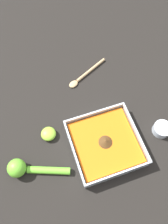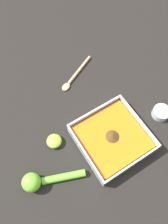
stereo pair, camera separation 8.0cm
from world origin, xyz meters
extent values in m
plane|color=black|center=(0.00, 0.00, 0.00)|extent=(4.00, 4.00, 0.00)
cube|color=silver|center=(-0.04, 0.04, 0.00)|extent=(0.23, 0.23, 0.01)
cube|color=silver|center=(-0.04, 0.15, 0.03)|extent=(0.23, 0.01, 0.04)
cube|color=silver|center=(-0.04, -0.07, 0.03)|extent=(0.23, 0.01, 0.04)
cube|color=silver|center=(0.07, 0.04, 0.03)|extent=(0.01, 0.22, 0.04)
cube|color=silver|center=(-0.15, 0.04, 0.03)|extent=(0.01, 0.22, 0.04)
cube|color=orange|center=(-0.04, 0.04, 0.02)|extent=(0.21, 0.21, 0.03)
cone|color=#4C3319|center=(-0.04, 0.04, 0.04)|extent=(0.05, 0.05, 0.02)
cylinder|color=silver|center=(0.17, 0.02, 0.02)|extent=(0.06, 0.06, 0.03)
cylinder|color=#4C3319|center=(0.17, 0.02, 0.01)|extent=(0.06, 0.06, 0.02)
sphere|color=#6BC633|center=(-0.34, 0.05, 0.03)|extent=(0.06, 0.06, 0.06)
cylinder|color=#6BC633|center=(-0.25, 0.01, 0.01)|extent=(0.14, 0.07, 0.02)
ellipsoid|color=#93CC38|center=(-0.22, 0.14, 0.01)|extent=(0.05, 0.05, 0.03)
ellipsoid|color=tan|center=(-0.07, 0.32, 0.01)|extent=(0.05, 0.04, 0.01)
cylinder|color=tan|center=(0.02, 0.36, 0.01)|extent=(0.15, 0.08, 0.01)
camera|label=1|loc=(-0.18, -0.16, 0.75)|focal=35.00mm
camera|label=2|loc=(-0.26, -0.12, 0.75)|focal=35.00mm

